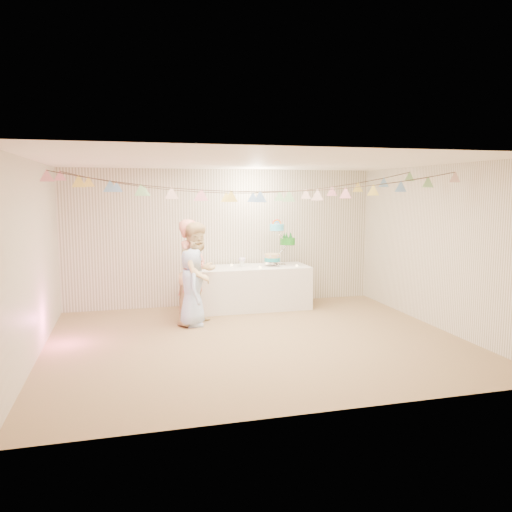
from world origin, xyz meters
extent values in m
plane|color=olive|center=(0.00, 0.00, 0.00)|extent=(6.00, 6.00, 0.00)
plane|color=white|center=(0.00, 0.00, 2.60)|extent=(6.00, 6.00, 0.00)
plane|color=silver|center=(0.00, 2.50, 1.30)|extent=(6.00, 6.00, 0.00)
plane|color=silver|center=(0.00, -2.50, 1.30)|extent=(6.00, 6.00, 0.00)
plane|color=silver|center=(-3.00, 0.00, 1.30)|extent=(5.00, 5.00, 0.00)
plane|color=silver|center=(3.00, 0.00, 1.30)|extent=(5.00, 5.00, 0.00)
cube|color=white|center=(0.43, 1.99, 0.40)|extent=(2.11, 0.85, 0.79)
cylinder|color=white|center=(-0.07, 1.94, 0.76)|extent=(0.37, 0.37, 0.02)
imported|color=#E88B79|center=(-0.77, 1.32, 0.86)|extent=(0.69, 0.75, 1.72)
imported|color=#E1C18A|center=(-0.69, 1.17, 0.84)|extent=(1.04, 1.03, 1.69)
imported|color=#B4CFFE|center=(-0.81, 1.06, 0.64)|extent=(0.42, 0.63, 1.27)
cylinder|color=#FFD88C|center=(-0.37, 1.84, 0.81)|extent=(0.04, 0.04, 0.03)
cylinder|color=#FFD88C|center=(0.08, 2.17, 0.81)|extent=(0.04, 0.04, 0.03)
cylinder|color=#FFD88C|center=(0.53, 1.77, 0.81)|extent=(0.04, 0.04, 0.03)
cylinder|color=#FFD88C|center=(0.78, 2.21, 0.81)|extent=(0.04, 0.04, 0.03)
cylinder|color=#FFD88C|center=(1.25, 1.81, 0.81)|extent=(0.04, 0.04, 0.03)
camera|label=1|loc=(-1.80, -6.91, 2.19)|focal=35.00mm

